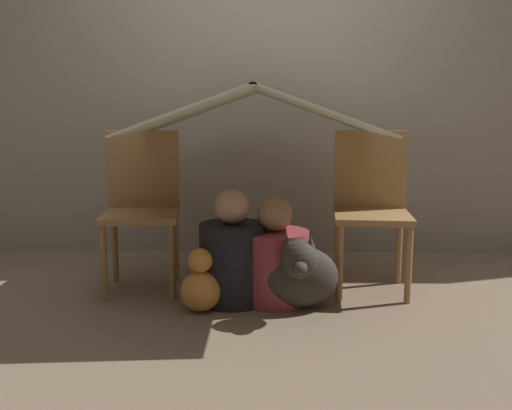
# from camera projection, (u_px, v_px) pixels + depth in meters

# --- Properties ---
(ground_plane) EXTENTS (8.80, 8.80, 0.00)m
(ground_plane) POSITION_uv_depth(u_px,v_px,m) (255.00, 303.00, 3.05)
(ground_plane) COLOR #7A6651
(wall_back) EXTENTS (7.00, 0.05, 2.50)m
(wall_back) POSITION_uv_depth(u_px,v_px,m) (259.00, 77.00, 3.99)
(wall_back) COLOR gray
(wall_back) RESTS_ON ground_plane
(chair_left) EXTENTS (0.46, 0.46, 0.90)m
(chair_left) POSITION_uv_depth(u_px,v_px,m) (142.00, 202.00, 3.27)
(chair_left) COLOR olive
(chair_left) RESTS_ON ground_plane
(chair_right) EXTENTS (0.45, 0.45, 0.90)m
(chair_right) POSITION_uv_depth(u_px,v_px,m) (371.00, 203.00, 3.25)
(chair_right) COLOR olive
(chair_right) RESTS_ON ground_plane
(sheet_canopy) EXTENTS (1.30, 1.28, 0.25)m
(sheet_canopy) POSITION_uv_depth(u_px,v_px,m) (256.00, 110.00, 3.10)
(sheet_canopy) COLOR silver
(person_front) EXTENTS (0.35, 0.35, 0.61)m
(person_front) POSITION_uv_depth(u_px,v_px,m) (233.00, 257.00, 3.04)
(person_front) COLOR black
(person_front) RESTS_ON ground_plane
(person_second) EXTENTS (0.37, 0.37, 0.57)m
(person_second) POSITION_uv_depth(u_px,v_px,m) (275.00, 261.00, 3.04)
(person_second) COLOR maroon
(person_second) RESTS_ON ground_plane
(dog) EXTENTS (0.43, 0.42, 0.42)m
(dog) POSITION_uv_depth(u_px,v_px,m) (297.00, 274.00, 2.92)
(dog) COLOR #332D28
(dog) RESTS_ON ground_plane
(plush_toy) EXTENTS (0.21, 0.21, 0.33)m
(plush_toy) POSITION_uv_depth(u_px,v_px,m) (201.00, 286.00, 2.92)
(plush_toy) COLOR #D88C3F
(plush_toy) RESTS_ON ground_plane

